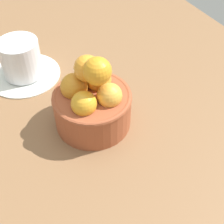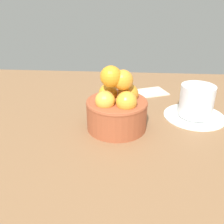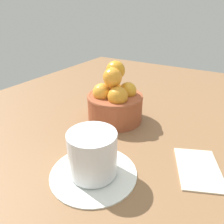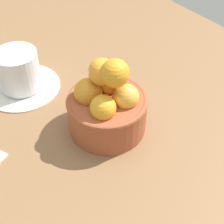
{
  "view_description": "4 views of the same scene",
  "coord_description": "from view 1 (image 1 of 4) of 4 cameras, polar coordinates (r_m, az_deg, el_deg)",
  "views": [
    {
      "loc": [
        37.78,
        -16.31,
        44.66
      ],
      "look_at": [
        1.65,
        3.14,
        2.68
      ],
      "focal_mm": 51.0,
      "sensor_mm": 36.0,
      "label": 1
    },
    {
      "loc": [
        -2.81,
        51.0,
        28.98
      ],
      "look_at": [
        1.11,
        0.19,
        4.16
      ],
      "focal_mm": 39.0,
      "sensor_mm": 36.0,
      "label": 2
    },
    {
      "loc": [
        -44.03,
        -25.71,
        27.53
      ],
      "look_at": [
        -1.51,
        -0.02,
        2.82
      ],
      "focal_mm": 34.83,
      "sensor_mm": 36.0,
      "label": 3
    },
    {
      "loc": [
        34.07,
        -25.4,
        45.1
      ],
      "look_at": [
        -0.01,
        1.11,
        3.07
      ],
      "focal_mm": 53.43,
      "sensor_mm": 36.0,
      "label": 4
    }
  ],
  "objects": [
    {
      "name": "ground_plane",
      "position": [
        0.62,
        -3.27,
        -3.07
      ],
      "size": [
        124.49,
        91.94,
        4.13
      ],
      "primitive_type": "cube",
      "color": "brown"
    },
    {
      "name": "terracotta_bowl",
      "position": [
        0.57,
        -3.58,
        1.93
      ],
      "size": [
        14.24,
        14.24,
        15.28
      ],
      "color": "#9E4C2D",
      "rests_on": "ground_plane"
    },
    {
      "name": "coffee_cup",
      "position": [
        0.71,
        -15.92,
        8.69
      ],
      "size": [
        15.66,
        15.66,
        8.58
      ],
      "color": "white",
      "rests_on": "ground_plane"
    }
  ]
}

